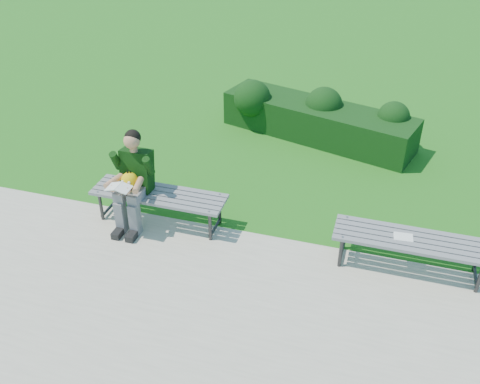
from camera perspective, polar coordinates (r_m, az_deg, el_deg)
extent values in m
plane|color=#1F6B1F|center=(7.04, 3.34, -4.85)|extent=(80.00, 80.00, 0.00)
cube|color=beige|center=(5.78, -1.00, -14.96)|extent=(30.00, 3.50, 0.02)
cube|color=#153F0E|center=(9.46, 8.26, 7.47)|extent=(3.48, 1.75, 0.60)
sphere|color=#153F0E|center=(9.60, 1.32, 9.96)|extent=(0.81, 0.81, 0.66)
sphere|color=#153F0E|center=(9.42, 8.92, 9.10)|extent=(0.79, 0.79, 0.64)
sphere|color=#153F0E|center=(9.21, 16.04, 7.64)|extent=(0.66, 0.66, 0.53)
cube|color=gray|center=(6.97, -9.37, -1.16)|extent=(1.80, 0.08, 0.04)
cube|color=gray|center=(7.04, -9.02, -0.71)|extent=(1.80, 0.08, 0.04)
cube|color=gray|center=(7.12, -8.67, -0.27)|extent=(1.80, 0.09, 0.04)
cube|color=gray|center=(7.20, -8.34, 0.16)|extent=(1.80, 0.09, 0.04)
cube|color=gray|center=(7.28, -8.01, 0.58)|extent=(1.80, 0.09, 0.04)
cylinder|color=#2D2D30|center=(7.44, -14.60, -1.53)|extent=(0.04, 0.04, 0.41)
cylinder|color=#2D2D30|center=(7.71, -13.24, -0.01)|extent=(0.04, 0.04, 0.41)
cylinder|color=#2D2D30|center=(7.48, -14.09, 0.41)|extent=(0.04, 0.42, 0.04)
cylinder|color=#2D2D30|center=(7.65, -13.77, -1.66)|extent=(0.04, 0.42, 0.04)
cylinder|color=gray|center=(7.30, -14.93, 0.01)|extent=(0.02, 0.02, 0.01)
cylinder|color=gray|center=(7.59, -13.41, 1.64)|extent=(0.02, 0.02, 0.01)
cylinder|color=#2D2D30|center=(6.84, -3.21, -3.71)|extent=(0.04, 0.04, 0.41)
cylinder|color=#2D2D30|center=(7.13, -2.19, -1.98)|extent=(0.04, 0.04, 0.41)
cylinder|color=#2D2D30|center=(6.88, -2.73, -1.59)|extent=(0.04, 0.42, 0.04)
cylinder|color=#2D2D30|center=(7.07, -2.66, -3.78)|extent=(0.04, 0.42, 0.04)
cylinder|color=gray|center=(6.69, -3.32, -2.08)|extent=(0.02, 0.02, 0.01)
cylinder|color=gray|center=(7.01, -2.18, -0.23)|extent=(0.02, 0.02, 0.01)
cube|color=gray|center=(6.39, 17.81, -5.98)|extent=(1.80, 0.08, 0.04)
cube|color=gray|center=(6.48, 17.84, -5.43)|extent=(1.80, 0.08, 0.04)
cube|color=gray|center=(6.56, 17.86, -4.89)|extent=(1.80, 0.09, 0.04)
cube|color=gray|center=(6.65, 17.89, -4.36)|extent=(1.80, 0.09, 0.04)
cube|color=gray|center=(6.73, 17.91, -3.85)|extent=(1.80, 0.09, 0.04)
cylinder|color=#2D2D30|center=(6.53, 10.68, -6.37)|extent=(0.04, 0.04, 0.41)
cylinder|color=#2D2D30|center=(6.84, 11.12, -4.43)|extent=(0.04, 0.04, 0.41)
cylinder|color=#2D2D30|center=(6.57, 11.07, -4.12)|extent=(0.04, 0.42, 0.04)
cylinder|color=#2D2D30|center=(6.77, 10.78, -6.34)|extent=(0.04, 0.42, 0.04)
cylinder|color=gray|center=(6.37, 10.89, -4.72)|extent=(0.02, 0.02, 0.01)
cylinder|color=gray|center=(6.70, 11.36, -2.64)|extent=(0.02, 0.02, 0.01)
cylinder|color=#2D2D30|center=(6.65, 24.20, -8.38)|extent=(0.04, 0.04, 0.41)
cylinder|color=#2D2D30|center=(6.95, 23.99, -6.38)|extent=(0.04, 0.04, 0.41)
cylinder|color=#2D2D30|center=(6.89, 23.82, -8.29)|extent=(0.04, 0.42, 0.04)
cube|color=slate|center=(7.12, -12.18, 0.15)|extent=(0.14, 0.42, 0.13)
cube|color=slate|center=(7.04, -10.74, -0.11)|extent=(0.14, 0.42, 0.13)
cube|color=slate|center=(7.15, -12.57, -2.56)|extent=(0.12, 0.13, 0.45)
cube|color=slate|center=(7.07, -11.14, -2.84)|extent=(0.12, 0.13, 0.45)
cube|color=black|center=(7.19, -12.77, -4.17)|extent=(0.11, 0.26, 0.09)
cube|color=black|center=(7.10, -11.34, -4.47)|extent=(0.11, 0.26, 0.09)
cube|color=black|center=(7.12, -10.94, 2.31)|extent=(0.40, 0.30, 0.59)
cylinder|color=tan|center=(6.95, -11.28, 4.50)|extent=(0.10, 0.10, 0.08)
sphere|color=tan|center=(6.87, -11.47, 5.38)|extent=(0.21, 0.21, 0.21)
sphere|color=black|center=(6.88, -11.39, 5.71)|extent=(0.21, 0.21, 0.21)
cylinder|color=black|center=(7.07, -13.09, 3.29)|extent=(0.10, 0.21, 0.30)
cylinder|color=black|center=(6.87, -9.72, 2.78)|extent=(0.10, 0.21, 0.30)
cylinder|color=tan|center=(6.96, -13.33, 1.15)|extent=(0.14, 0.31, 0.08)
cylinder|color=tan|center=(6.81, -10.83, 0.72)|extent=(0.14, 0.31, 0.08)
sphere|color=tan|center=(6.81, -13.44, 0.38)|extent=(0.09, 0.09, 0.09)
sphere|color=tan|center=(6.72, -11.95, 0.12)|extent=(0.09, 0.09, 0.09)
sphere|color=gold|center=(6.97, -11.70, 1.21)|extent=(0.22, 0.22, 0.22)
cone|color=orange|center=(6.89, -12.12, 0.70)|extent=(0.06, 0.06, 0.06)
cone|color=black|center=(6.92, -11.89, 2.19)|extent=(0.03, 0.04, 0.07)
cone|color=black|center=(6.91, -11.63, 2.16)|extent=(0.03, 0.03, 0.06)
sphere|color=white|center=(6.90, -12.43, 1.07)|extent=(0.04, 0.04, 0.04)
sphere|color=white|center=(6.86, -11.76, 0.96)|extent=(0.04, 0.04, 0.04)
cube|color=white|center=(6.76, -13.39, 0.59)|extent=(0.15, 0.20, 0.05)
cube|color=white|center=(6.70, -12.26, 0.39)|extent=(0.15, 0.20, 0.05)
cube|color=white|center=(6.54, 17.03, -4.60)|extent=(0.23, 0.18, 0.01)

